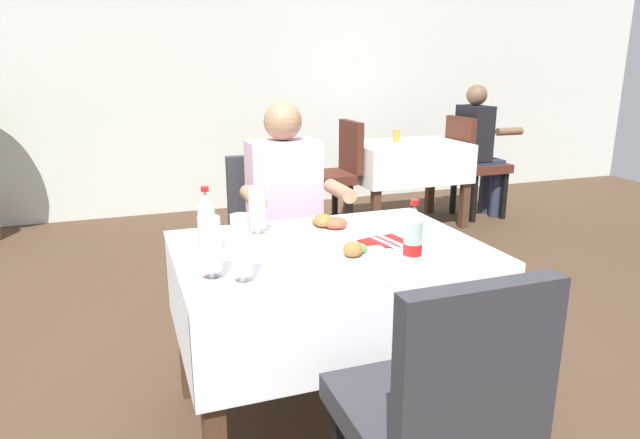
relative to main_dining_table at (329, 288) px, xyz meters
name	(u,v)px	position (x,y,z in m)	size (l,w,h in m)	color
ground_plane	(307,406)	(-0.06, 0.09, -0.58)	(11.00, 11.00, 0.00)	#473323
back_wall	(185,53)	(-0.06, 3.74, 0.96)	(11.00, 0.12, 3.09)	silver
main_dining_table	(329,288)	(0.00, 0.00, 0.00)	(1.17, 0.84, 0.76)	white
chair_far_diner_seat	(274,237)	(0.00, 0.81, -0.03)	(0.44, 0.50, 0.97)	#2D2D33
chair_near_camera_side	(437,409)	(0.00, -0.81, -0.03)	(0.44, 0.50, 0.97)	#2D2D33
seated_diner_far	(287,213)	(0.04, 0.70, 0.13)	(0.50, 0.46, 1.26)	#282D42
plate_near_camera	(359,254)	(0.04, -0.19, 0.19)	(0.24, 0.24, 0.07)	white
plate_far_diner	(326,224)	(0.07, 0.21, 0.20)	(0.24, 0.24, 0.07)	white
beer_glass_left	(257,210)	(-0.22, 0.23, 0.28)	(0.07, 0.07, 0.20)	white
beer_glass_middle	(241,247)	(-0.40, -0.26, 0.30)	(0.07, 0.07, 0.23)	white
beer_glass_right	(210,247)	(-0.48, -0.20, 0.29)	(0.07, 0.07, 0.21)	white
cola_bottle_primary	(413,241)	(0.17, -0.35, 0.28)	(0.06, 0.06, 0.25)	silver
cola_bottle_secondary	(207,227)	(-0.46, 0.03, 0.29)	(0.06, 0.06, 0.26)	silver
napkin_cutlery_set	(384,241)	(0.22, -0.04, 0.18)	(0.19, 0.20, 0.01)	maroon
background_dining_table	(406,164)	(1.72, 2.54, -0.02)	(1.00, 0.72, 0.76)	white
background_chair_left	(334,170)	(1.01, 2.54, -0.03)	(0.50, 0.44, 0.97)	#4C2319
background_chair_right	(473,160)	(2.43, 2.54, -0.03)	(0.50, 0.44, 0.97)	#4C2319
background_patron	(478,144)	(2.48, 2.54, 0.13)	(0.46, 0.50, 1.26)	#282D42
background_table_tumbler	(396,136)	(1.64, 2.60, 0.23)	(0.06, 0.06, 0.11)	#C68928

